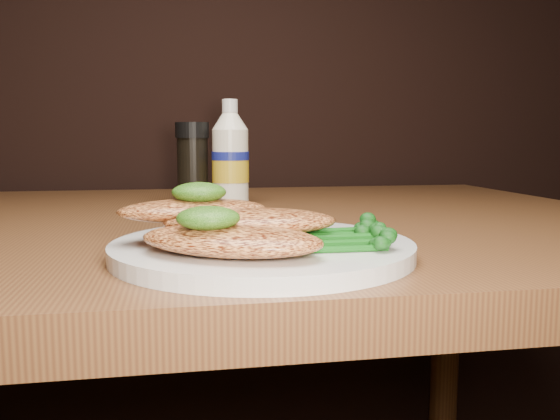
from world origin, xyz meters
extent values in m
cylinder|color=silver|center=(0.07, 0.79, 0.76)|extent=(0.25, 0.25, 0.01)
ellipsoid|color=#DD8846|center=(0.04, 0.73, 0.77)|extent=(0.16, 0.13, 0.02)
ellipsoid|color=#DD8846|center=(0.06, 0.77, 0.78)|extent=(0.14, 0.08, 0.02)
ellipsoid|color=#DD8846|center=(0.01, 0.79, 0.79)|extent=(0.13, 0.07, 0.02)
ellipsoid|color=black|center=(0.02, 0.73, 0.79)|extent=(0.06, 0.05, 0.02)
ellipsoid|color=black|center=(0.02, 0.79, 0.80)|extent=(0.05, 0.04, 0.02)
camera|label=1|loc=(0.00, 0.32, 0.85)|focal=36.94mm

